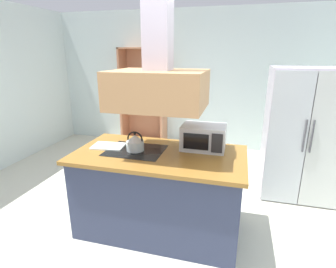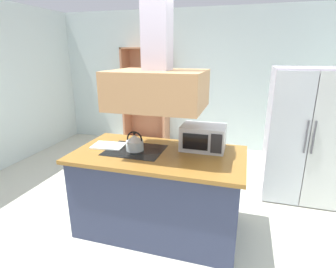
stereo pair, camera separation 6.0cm
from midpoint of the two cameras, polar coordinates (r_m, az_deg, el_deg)
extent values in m
plane|color=beige|center=(3.16, -3.37, -19.82)|extent=(7.80, 7.80, 0.00)
cube|color=silver|center=(5.46, 7.14, 11.31)|extent=(6.00, 0.12, 2.70)
cube|color=#2C334D|center=(2.96, -1.35, -12.56)|extent=(1.69, 0.87, 0.86)
cube|color=olive|center=(2.77, -1.41, -4.44)|extent=(1.77, 0.95, 0.04)
cube|color=black|center=(2.85, -6.52, -3.46)|extent=(0.60, 0.48, 0.00)
cube|color=#B17F50|center=(2.59, -1.52, 9.55)|extent=(0.90, 0.70, 0.36)
cube|color=silver|center=(2.59, -1.65, 24.24)|extent=(0.24, 0.24, 0.97)
cube|color=#BDB2C3|center=(3.94, 27.32, -0.08)|extent=(0.90, 0.72, 1.72)
cube|color=#B5BBBF|center=(3.54, 24.81, -1.51)|extent=(0.44, 0.03, 1.68)
cube|color=#BABEBA|center=(3.64, 31.80, -2.06)|extent=(0.44, 0.03, 1.68)
cylinder|color=#4C4C51|center=(3.52, 28.01, -0.57)|extent=(0.02, 0.02, 0.40)
cylinder|color=#4C4C51|center=(3.54, 29.27, -0.68)|extent=(0.02, 0.02, 0.40)
cube|color=#B77450|center=(5.70, -8.60, 7.87)|extent=(0.04, 0.40, 1.99)
cube|color=#B77450|center=(5.40, -0.06, 7.54)|extent=(0.04, 0.40, 1.99)
cube|color=#B77450|center=(5.46, -4.69, 17.91)|extent=(0.91, 0.40, 0.03)
cube|color=#B77450|center=(5.77, -4.22, -1.65)|extent=(0.91, 0.40, 0.08)
cube|color=#B77450|center=(5.71, -3.77, 8.04)|extent=(0.91, 0.02, 1.99)
cube|color=#B77450|center=(5.57, -4.39, 5.72)|extent=(0.83, 0.36, 0.02)
cube|color=#B77450|center=(5.49, -4.51, 10.80)|extent=(0.83, 0.36, 0.02)
cylinder|color=white|center=(5.58, -6.18, 6.07)|extent=(0.18, 0.18, 0.05)
cylinder|color=white|center=(5.57, -6.19, 6.52)|extent=(0.17, 0.17, 0.05)
cylinder|color=white|center=(5.56, -6.21, 6.98)|extent=(0.16, 0.16, 0.05)
cylinder|color=silver|center=(5.41, -3.57, 11.49)|extent=(0.01, 0.01, 0.12)
cone|color=silver|center=(5.40, -3.59, 12.54)|extent=(0.07, 0.07, 0.08)
cylinder|color=silver|center=(5.36, -2.07, 11.46)|extent=(0.01, 0.01, 0.12)
cone|color=silver|center=(5.35, -2.09, 12.52)|extent=(0.07, 0.07, 0.08)
cylinder|color=#B3C0C0|center=(2.83, -6.55, -2.46)|extent=(0.19, 0.19, 0.10)
cone|color=silver|center=(2.80, -6.61, -0.85)|extent=(0.18, 0.18, 0.07)
sphere|color=black|center=(2.79, -6.64, 0.08)|extent=(0.03, 0.03, 0.03)
torus|color=black|center=(2.80, -6.60, -1.12)|extent=(0.17, 0.02, 0.17)
cube|color=white|center=(3.00, -12.11, -2.48)|extent=(0.36, 0.27, 0.02)
cube|color=#B7BABF|center=(2.86, 8.19, -0.69)|extent=(0.46, 0.34, 0.26)
cube|color=black|center=(2.70, 6.49, -1.68)|extent=(0.26, 0.01, 0.17)
cube|color=#262628|center=(2.68, 10.95, -2.08)|extent=(0.11, 0.01, 0.20)
camera|label=1|loc=(0.03, -89.43, 0.18)|focal=28.38mm
camera|label=2|loc=(0.03, 90.57, -0.18)|focal=28.38mm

